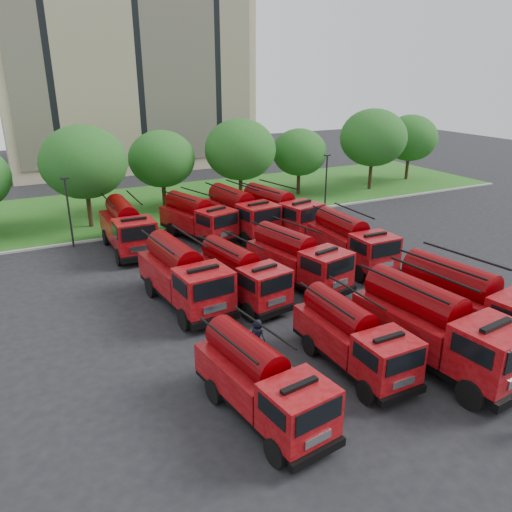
{
  "coord_description": "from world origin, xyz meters",
  "views": [
    {
      "loc": [
        -13.64,
        -19.4,
        12.23
      ],
      "look_at": [
        -1.13,
        5.25,
        1.8
      ],
      "focal_mm": 35.0,
      "sensor_mm": 36.0,
      "label": 1
    }
  ],
  "objects": [
    {
      "name": "fire_truck_9",
      "position": [
        -1.21,
        14.89,
        1.63
      ],
      "size": [
        4.25,
        7.48,
        3.23
      ],
      "rotation": [
        0.0,
        0.0,
        0.27
      ],
      "color": "black",
      "rests_on": "ground"
    },
    {
      "name": "fire_truck_1",
      "position": [
        -1.48,
        -4.58,
        1.47
      ],
      "size": [
        2.42,
        6.45,
        2.93
      ],
      "rotation": [
        0.0,
        0.0,
        0.01
      ],
      "color": "black",
      "rests_on": "ground"
    },
    {
      "name": "fire_truck_8",
      "position": [
        -6.55,
        14.74,
        1.72
      ],
      "size": [
        2.84,
        7.54,
        3.41
      ],
      "rotation": [
        0.0,
        0.0,
        -0.01
      ],
      "color": "black",
      "rests_on": "ground"
    },
    {
      "name": "firefighter_0",
      "position": [
        5.8,
        -6.41,
        0.0
      ],
      "size": [
        0.58,
        0.44,
        1.49
      ],
      "primitive_type": "imported",
      "rotation": [
        0.0,
        0.0,
        -0.08
      ],
      "color": "#93280B",
      "rests_on": "ground"
    },
    {
      "name": "fire_truck_10",
      "position": [
        2.12,
        14.46,
        1.75
      ],
      "size": [
        3.6,
        7.93,
        3.49
      ],
      "rotation": [
        0.0,
        0.0,
        0.13
      ],
      "color": "black",
      "rests_on": "ground"
    },
    {
      "name": "lawn",
      "position": [
        0.0,
        26.0,
        0.06
      ],
      "size": [
        70.0,
        16.0,
        0.12
      ],
      "primitive_type": "cube",
      "color": "#205115",
      "rests_on": "ground"
    },
    {
      "name": "tree_2",
      "position": [
        -8.0,
        21.5,
        5.35
      ],
      "size": [
        6.72,
        6.72,
        8.22
      ],
      "color": "#382314",
      "rests_on": "ground"
    },
    {
      "name": "firefighter_5",
      "position": [
        5.48,
        4.82,
        0.0
      ],
      "size": [
        1.59,
        0.92,
        1.61
      ],
      "primitive_type": "imported",
      "rotation": [
        0.0,
        0.0,
        3.34
      ],
      "color": "#93280B",
      "rests_on": "ground"
    },
    {
      "name": "curb",
      "position": [
        0.0,
        17.9,
        0.07
      ],
      "size": [
        70.0,
        0.3,
        0.14
      ],
      "primitive_type": "cube",
      "color": "gray",
      "rests_on": "ground"
    },
    {
      "name": "lamp_post_1",
      "position": [
        12.0,
        17.2,
        2.9
      ],
      "size": [
        0.6,
        0.25,
        5.11
      ],
      "color": "black",
      "rests_on": "ground"
    },
    {
      "name": "tree_7",
      "position": [
        28.0,
        24.0,
        4.82
      ],
      "size": [
        6.05,
        6.05,
        7.39
      ],
      "color": "#382314",
      "rests_on": "ground"
    },
    {
      "name": "fire_truck_5",
      "position": [
        -2.87,
        3.74,
        1.53
      ],
      "size": [
        3.33,
        6.96,
        3.04
      ],
      "rotation": [
        0.0,
        0.0,
        0.16
      ],
      "color": "black",
      "rests_on": "ground"
    },
    {
      "name": "tree_6",
      "position": [
        21.0,
        22.0,
        5.49
      ],
      "size": [
        6.89,
        6.89,
        8.42
      ],
      "color": "#382314",
      "rests_on": "ground"
    },
    {
      "name": "fire_truck_11",
      "position": [
        4.93,
        13.3,
        1.75
      ],
      "size": [
        4.12,
        8.02,
        3.48
      ],
      "rotation": [
        0.0,
        0.0,
        0.21
      ],
      "color": "black",
      "rests_on": "ground"
    },
    {
      "name": "fire_truck_6",
      "position": [
        1.06,
        4.17,
        1.62
      ],
      "size": [
        3.8,
        7.41,
        3.22
      ],
      "rotation": [
        0.0,
        0.0,
        0.2
      ],
      "color": "black",
      "rests_on": "ground"
    },
    {
      "name": "ground",
      "position": [
        0.0,
        0.0,
        0.0
      ],
      "size": [
        140.0,
        140.0,
        0.0
      ],
      "primitive_type": "plane",
      "color": "black",
      "rests_on": "ground"
    },
    {
      "name": "fire_truck_2",
      "position": [
        1.81,
        -5.99,
        1.8
      ],
      "size": [
        3.54,
        8.09,
        3.57
      ],
      "rotation": [
        0.0,
        0.0,
        0.11
      ],
      "color": "black",
      "rests_on": "ground"
    },
    {
      "name": "fire_truck_0",
      "position": [
        -6.47,
        -5.69,
        1.49
      ],
      "size": [
        3.08,
        6.74,
        2.96
      ],
      "rotation": [
        0.0,
        0.0,
        0.13
      ],
      "color": "black",
      "rests_on": "ground"
    },
    {
      "name": "tree_3",
      "position": [
        -1.0,
        24.0,
        4.68
      ],
      "size": [
        5.88,
        5.88,
        7.19
      ],
      "color": "#382314",
      "rests_on": "ground"
    },
    {
      "name": "lamp_post_0",
      "position": [
        -10.0,
        17.2,
        2.9
      ],
      "size": [
        0.6,
        0.25,
        5.11
      ],
      "color": "black",
      "rests_on": "ground"
    },
    {
      "name": "tree_4",
      "position": [
        6.0,
        22.5,
        5.22
      ],
      "size": [
        6.55,
        6.55,
        8.01
      ],
      "color": "#382314",
      "rests_on": "ground"
    },
    {
      "name": "fire_truck_3",
      "position": [
        5.1,
        -4.94,
        1.78
      ],
      "size": [
        3.81,
        8.07,
        3.53
      ],
      "rotation": [
        0.0,
        0.0,
        0.15
      ],
      "color": "black",
      "rests_on": "ground"
    },
    {
      "name": "fire_truck_7",
      "position": [
        5.81,
        5.25,
        1.64
      ],
      "size": [
        2.73,
        7.19,
        3.25
      ],
      "rotation": [
        0.0,
        0.0,
        -0.02
      ],
      "color": "black",
      "rests_on": "ground"
    },
    {
      "name": "apartment_building",
      "position": [
        2.0,
        47.94,
        12.5
      ],
      "size": [
        30.0,
        14.18,
        25.0
      ],
      "color": "beige",
      "rests_on": "ground"
    },
    {
      "name": "firefighter_3",
      "position": [
        7.92,
        -4.97,
        0.0
      ],
      "size": [
        1.19,
        0.64,
        1.81
      ],
      "primitive_type": "imported",
      "rotation": [
        0.0,
        0.0,
        3.11
      ],
      "color": "black",
      "rests_on": "ground"
    },
    {
      "name": "tree_5",
      "position": [
        13.0,
        23.5,
        4.35
      ],
      "size": [
        5.46,
        5.46,
        6.68
      ],
      "color": "#382314",
      "rests_on": "ground"
    },
    {
      "name": "fire_truck_4",
      "position": [
        -5.88,
        4.6,
        1.71
      ],
      "size": [
        3.27,
        7.68,
        3.4
      ],
      "rotation": [
        0.0,
        0.0,
        0.09
      ],
      "color": "black",
      "rests_on": "ground"
    },
    {
      "name": "firefighter_4",
      "position": [
        -4.46,
        -1.46,
        0.0
      ],
      "size": [
        0.77,
        0.88,
        1.51
      ],
      "primitive_type": "imported",
      "rotation": [
        0.0,
        0.0,
        2.04
      ],
      "color": "black",
      "rests_on": "ground"
    }
  ]
}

